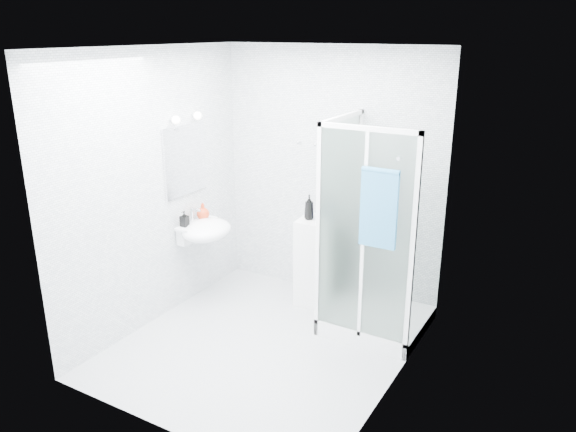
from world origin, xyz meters
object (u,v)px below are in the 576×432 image
Objects in this scene: shower_enclosure at (367,285)px; hand_towel at (379,207)px; wall_basin at (204,230)px; storage_cabinet at (317,262)px; shampoo_bottle_a at (309,207)px; soap_dispenser_black at (184,219)px; soap_dispenser_orange at (203,211)px; shampoo_bottle_b at (323,209)px.

shower_enclosure reaches higher than hand_towel.
wall_basin is 0.61× the size of storage_cabinet.
hand_towel is 2.66× the size of shampoo_bottle_a.
soap_dispenser_black is at bearing -129.47° from wall_basin.
shower_enclosure is 1.90m from soap_dispenser_black.
shampoo_bottle_a is 1.58× the size of soap_dispenser_black.
soap_dispenser_orange is (-0.10, 0.12, 0.15)m from wall_basin.
hand_towel is 1.13m from shampoo_bottle_b.
shampoo_bottle_a reaches higher than soap_dispenser_black.
shower_enclosure is 11.76× the size of soap_dispenser_orange.
soap_dispenser_black is (-2.00, -0.07, -0.43)m from hand_towel.
shampoo_bottle_a is at bearing 22.19° from soap_dispenser_orange.
storage_cabinet is at bearing 29.29° from wall_basin.
soap_dispenser_orange is (-1.02, -0.41, -0.09)m from shampoo_bottle_a.
hand_towel is at bearing -41.24° from storage_cabinet.
soap_dispenser_black is (-1.04, -0.68, -0.10)m from shampoo_bottle_a.
shampoo_bottle_b is at bearing 155.39° from shower_enclosure.
wall_basin is 2.47× the size of shampoo_bottle_b.
shower_enclosure is at bearing 6.49° from soap_dispenser_orange.
hand_towel is at bearing -60.99° from shower_enclosure.
storage_cabinet is at bearing -137.54° from shampoo_bottle_b.
shower_enclosure is at bearing -16.19° from shampoo_bottle_a.
soap_dispenser_black is (-0.12, -0.15, 0.15)m from wall_basin.
storage_cabinet is at bearing 19.34° from shampoo_bottle_a.
shampoo_bottle_a is 1.48× the size of soap_dispenser_orange.
hand_towel is at bearing -2.59° from wall_basin.
shampoo_bottle_a is 1.25m from soap_dispenser_black.
shower_enclosure is 0.97m from shampoo_bottle_a.
shower_enclosure reaches higher than storage_cabinet.
wall_basin is at bearing -48.66° from soap_dispenser_orange.
shampoo_bottle_b is at bearing 22.85° from soap_dispenser_orange.
soap_dispenser_black reaches higher than wall_basin.
shower_enclosure is at bearing 119.01° from hand_towel.
storage_cabinet is 5.74× the size of soap_dispenser_black.
wall_basin is at bearing 177.41° from hand_towel.
soap_dispenser_black reaches higher than storage_cabinet.
shampoo_bottle_b reaches higher than storage_cabinet.
shampoo_bottle_b reaches higher than wall_basin.
hand_towel is at bearing -32.61° from shampoo_bottle_a.
soap_dispenser_black is at bearing -94.66° from soap_dispenser_orange.
shampoo_bottle_a is (-0.96, 0.62, -0.33)m from hand_towel.
storage_cabinet is 1.37× the size of hand_towel.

